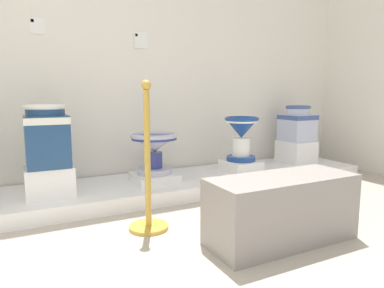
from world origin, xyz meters
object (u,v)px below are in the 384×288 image
at_px(plinth_block_pale_glazed, 50,181).
at_px(antique_toilet_slender_white, 154,146).
at_px(plinth_block_rightmost, 241,166).
at_px(antique_toilet_pale_glazed, 47,134).
at_px(plinth_block_slender_white, 155,177).
at_px(plinth_block_squat_floral, 296,152).
at_px(info_placard_second, 141,40).
at_px(antique_toilet_squat_floral, 297,123).
at_px(museum_bench, 282,209).
at_px(antique_toilet_rightmost, 241,133).
at_px(info_placard_first, 37,26).
at_px(stanchion_post_near_left, 148,187).

relative_size(plinth_block_pale_glazed, antique_toilet_slender_white, 0.83).
height_order(antique_toilet_slender_white, plinth_block_rightmost, antique_toilet_slender_white).
xyz_separation_m(antique_toilet_pale_glazed, antique_toilet_slender_white, (0.87, 0.05, -0.15)).
xyz_separation_m(plinth_block_slender_white, antique_toilet_slender_white, (0.00, 0.00, 0.28)).
distance_m(plinth_block_squat_floral, info_placard_second, 2.08).
distance_m(antique_toilet_squat_floral, museum_bench, 1.99).
xyz_separation_m(antique_toilet_rightmost, plinth_block_squat_floral, (0.83, 0.11, -0.27)).
height_order(info_placard_second, museum_bench, info_placard_second).
bearing_deg(info_placard_second, antique_toilet_rightmost, -27.68).
relative_size(antique_toilet_squat_floral, museum_bench, 0.43).
bearing_deg(plinth_block_squat_floral, antique_toilet_rightmost, -172.52).
xyz_separation_m(plinth_block_slender_white, museum_bench, (0.32, -1.29, 0.05)).
height_order(info_placard_first, info_placard_second, info_placard_first).
xyz_separation_m(antique_toilet_rightmost, info_placard_first, (-1.76, 0.45, 0.93)).
relative_size(info_placard_first, info_placard_second, 0.87).
xyz_separation_m(plinth_block_slender_white, info_placard_second, (0.03, 0.41, 1.24)).
relative_size(antique_toilet_slender_white, info_placard_second, 2.75).
xyz_separation_m(plinth_block_rightmost, stanchion_post_near_left, (-1.22, -0.70, 0.11)).
bearing_deg(antique_toilet_pale_glazed, info_placard_second, 27.31).
xyz_separation_m(plinth_block_rightmost, plinth_block_squat_floral, (0.83, 0.11, 0.07)).
bearing_deg(antique_toilet_rightmost, stanchion_post_near_left, -150.10).
xyz_separation_m(antique_toilet_squat_floral, info_placard_second, (-1.70, 0.34, 0.83)).
bearing_deg(antique_toilet_squat_floral, stanchion_post_near_left, -158.44).
xyz_separation_m(antique_toilet_rightmost, stanchion_post_near_left, (-1.22, -0.70, -0.23)).
xyz_separation_m(plinth_block_pale_glazed, museum_bench, (1.19, -1.23, -0.03)).
height_order(antique_toilet_slender_white, antique_toilet_rightmost, antique_toilet_rightmost).
bearing_deg(plinth_block_squat_floral, plinth_block_rightmost, -172.52).
distance_m(antique_toilet_squat_floral, info_placard_second, 1.92).
xyz_separation_m(plinth_block_squat_floral, info_placard_second, (-1.70, 0.34, 1.15)).
bearing_deg(plinth_block_squat_floral, stanchion_post_near_left, -158.44).
relative_size(plinth_block_pale_glazed, info_placard_first, 2.61).
bearing_deg(antique_toilet_squat_floral, antique_toilet_pale_glazed, -177.27).
bearing_deg(stanchion_post_near_left, plinth_block_slender_white, 66.23).
relative_size(plinth_block_rightmost, antique_toilet_squat_floral, 0.90).
height_order(plinth_block_slender_white, museum_bench, museum_bench).
bearing_deg(antique_toilet_pale_glazed, antique_toilet_squat_floral, 2.73).
xyz_separation_m(plinth_block_pale_glazed, antique_toilet_squat_floral, (2.60, 0.12, 0.33)).
distance_m(antique_toilet_rightmost, antique_toilet_squat_floral, 0.84).
xyz_separation_m(info_placard_second, stanchion_post_near_left, (-0.36, -1.16, -1.11)).
bearing_deg(info_placard_second, antique_toilet_slender_white, -94.84).
relative_size(antique_toilet_squat_floral, stanchion_post_near_left, 0.41).
bearing_deg(plinth_block_squat_floral, museum_bench, -136.13).
relative_size(stanchion_post_near_left, museum_bench, 1.06).
bearing_deg(plinth_block_pale_glazed, stanchion_post_near_left, -51.89).
xyz_separation_m(plinth_block_rightmost, museum_bench, (-0.58, -1.25, 0.03)).
bearing_deg(antique_toilet_pale_glazed, stanchion_post_near_left, -51.89).
distance_m(plinth_block_pale_glazed, museum_bench, 1.71).
relative_size(plinth_block_rightmost, info_placard_second, 2.38).
height_order(plinth_block_squat_floral, info_placard_first, info_placard_first).
bearing_deg(plinth_block_rightmost, antique_toilet_rightmost, 45.00).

